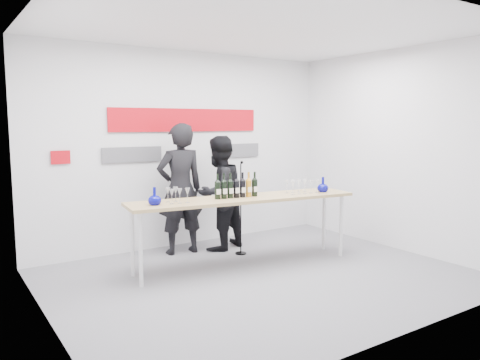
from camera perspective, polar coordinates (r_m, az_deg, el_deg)
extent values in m
plane|color=slate|center=(5.96, 2.72, -11.71)|extent=(5.00, 5.00, 0.00)
cube|color=silver|center=(7.36, -6.49, 3.77)|extent=(5.00, 0.04, 3.00)
cube|color=#BB0813|center=(7.32, -6.44, 7.27)|extent=(2.50, 0.02, 0.35)
cube|color=#59595E|center=(6.97, -12.98, 3.04)|extent=(0.90, 0.02, 0.22)
cube|color=#59595E|center=(7.79, -0.48, 3.62)|extent=(0.90, 0.02, 0.22)
cube|color=#BB0813|center=(6.68, -21.03, 2.59)|extent=(0.25, 0.02, 0.18)
cube|color=tan|center=(6.18, 0.51, -2.30)|extent=(3.16, 1.03, 0.04)
cylinder|color=silver|center=(5.61, -12.03, -8.31)|extent=(0.05, 0.05, 0.89)
cylinder|color=silver|center=(6.87, 12.23, -5.48)|extent=(0.05, 0.05, 0.89)
cylinder|color=silver|center=(5.99, -12.99, -7.33)|extent=(0.05, 0.05, 0.89)
cylinder|color=silver|center=(7.19, 10.19, -4.87)|extent=(0.05, 0.05, 0.89)
imported|color=black|center=(6.85, -7.31, -1.10)|extent=(0.73, 0.52, 1.90)
imported|color=black|center=(7.03, -2.59, -1.61)|extent=(1.01, 0.90, 1.72)
cylinder|color=black|center=(6.93, 0.09, -8.92)|extent=(0.16, 0.16, 0.02)
cylinder|color=black|center=(6.78, 0.09, -3.58)|extent=(0.02, 0.02, 1.33)
sphere|color=black|center=(6.66, 0.22, 2.17)|extent=(0.04, 0.04, 0.04)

